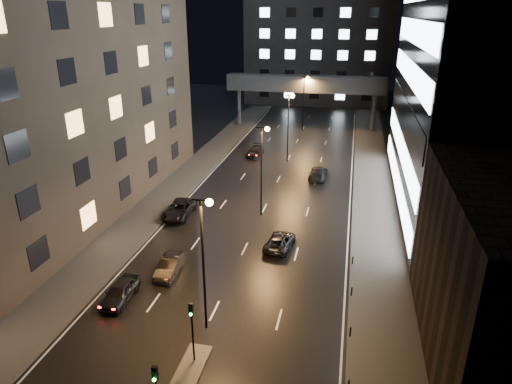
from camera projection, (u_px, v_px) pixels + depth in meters
ground at (279, 179)px, 62.12m from camera, size 160.00×160.00×0.00m
sidewalk_left at (179, 185)px, 59.97m from camera, size 5.00×110.00×0.15m
sidewalk_right at (374, 200)px, 55.12m from camera, size 5.00×110.00×0.15m
building_left at (29, 26)px, 44.54m from camera, size 15.00×48.00×40.00m
building_far at (319, 50)px, 110.19m from camera, size 34.00×14.00×25.00m
skybridge at (305, 85)px, 86.29m from camera, size 30.00×3.00×10.00m
traffic_signal_near at (192, 323)px, 28.65m from camera, size 0.28×0.34×4.40m
bollard_row at (350, 357)px, 29.54m from camera, size 0.12×25.12×0.90m
streetlight_near at (205, 248)px, 30.61m from camera, size 1.45×0.50×10.15m
streetlight_mid_a at (263, 160)px, 48.78m from camera, size 1.45×0.50×10.15m
streetlight_mid_b at (289, 119)px, 66.95m from camera, size 1.45×0.50×10.15m
streetlight_far at (305, 96)px, 85.12m from camera, size 1.45×0.50×10.15m
car_away_a at (120, 292)px, 35.85m from camera, size 2.00×4.65×1.56m
car_away_b at (170, 266)px, 39.59m from camera, size 1.77×4.61×1.50m
car_away_c at (179, 209)px, 50.70m from camera, size 2.76×5.77×1.59m
car_away_d at (256, 151)px, 71.78m from camera, size 2.06×5.01×1.45m
car_toward_a at (280, 241)px, 43.97m from camera, size 2.83×5.10×1.35m
car_toward_b at (318, 173)px, 62.21m from camera, size 2.44×5.50×1.57m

